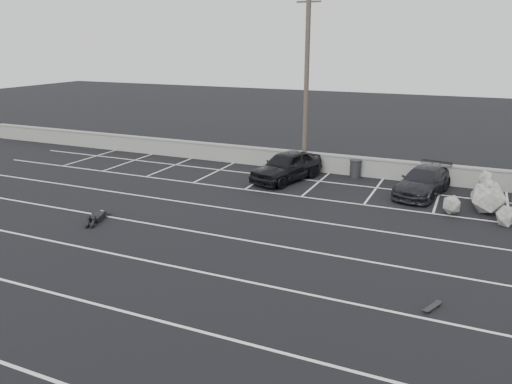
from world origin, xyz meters
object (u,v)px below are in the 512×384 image
at_px(car_left, 287,166).
at_px(trash_bin, 355,169).
at_px(utility_pole, 306,84).
at_px(person, 98,214).
at_px(car_right, 423,182).
at_px(skateboard, 432,307).

relative_size(car_left, trash_bin, 4.65).
distance_m(utility_pole, trash_bin, 5.24).
xyz_separation_m(trash_bin, person, (-8.30, -10.89, -0.28)).
bearing_deg(trash_bin, car_right, -25.86).
bearing_deg(skateboard, car_left, 151.55).
xyz_separation_m(car_left, utility_pole, (0.40, 1.72, 4.13)).
xyz_separation_m(car_right, trash_bin, (-3.69, 1.79, -0.15)).
relative_size(car_right, utility_pole, 0.46).
relative_size(car_right, trash_bin, 4.51).
xyz_separation_m(utility_pole, trash_bin, (2.82, 0.32, -4.41)).
bearing_deg(utility_pole, car_right, -12.71).
bearing_deg(car_left, person, -102.93).
xyz_separation_m(car_left, person, (-5.08, -8.85, -0.56)).
relative_size(trash_bin, skateboard, 1.44).
bearing_deg(trash_bin, person, -127.32).
distance_m(person, skateboard, 13.66).
xyz_separation_m(car_right, utility_pole, (-6.52, 1.47, 4.26)).
bearing_deg(person, utility_pole, 40.93).
relative_size(car_left, skateboard, 6.70).
bearing_deg(skateboard, person, -164.73).
bearing_deg(car_right, car_left, -166.78).
bearing_deg(person, car_right, 15.53).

